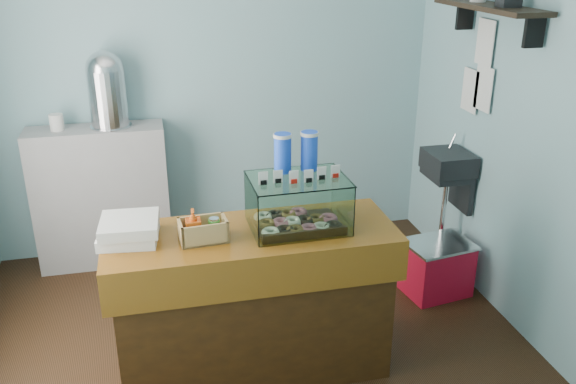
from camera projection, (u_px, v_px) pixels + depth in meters
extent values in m
plane|color=black|center=(248.00, 341.00, 3.90)|extent=(3.50, 3.50, 0.00)
cube|color=#7EB2B9|center=(211.00, 77.00, 4.72)|extent=(3.50, 0.04, 2.80)
cube|color=#7EB2B9|center=(313.00, 258.00, 2.02)|extent=(3.50, 0.04, 2.80)
cube|color=#7EB2B9|center=(524.00, 113.00, 3.73)|extent=(0.04, 3.00, 2.80)
cube|color=black|center=(448.00, 162.00, 4.38)|extent=(0.30, 0.35, 0.15)
cube|color=black|center=(462.00, 186.00, 4.49)|extent=(0.04, 0.30, 0.35)
cylinder|color=silver|center=(453.00, 142.00, 4.44)|extent=(0.02, 0.02, 0.12)
cylinder|color=silver|center=(444.00, 207.00, 4.52)|extent=(0.04, 0.04, 0.45)
cube|color=black|center=(489.00, 7.00, 3.74)|extent=(0.25, 1.00, 0.03)
cube|color=black|center=(534.00, 32.00, 3.44)|extent=(0.12, 0.03, 0.18)
cube|color=black|center=(465.00, 16.00, 4.16)|extent=(0.12, 0.03, 0.18)
cube|color=silver|center=(483.00, 89.00, 4.11)|extent=(0.01, 0.21, 0.30)
cube|color=silver|center=(470.00, 90.00, 4.29)|extent=(0.01, 0.21, 0.30)
cube|color=silver|center=(485.00, 42.00, 4.05)|extent=(0.01, 0.21, 0.30)
cube|color=#41230C|center=(253.00, 307.00, 3.51)|extent=(1.50, 0.56, 0.84)
cube|color=#492609|center=(251.00, 237.00, 3.34)|extent=(1.60, 0.60, 0.06)
cube|color=#492609|center=(261.00, 281.00, 3.14)|extent=(1.60, 0.04, 0.18)
cube|color=gray|center=(102.00, 197.00, 4.69)|extent=(1.00, 0.32, 1.10)
cube|color=#351E10|center=(298.00, 225.00, 3.39)|extent=(0.47, 0.34, 0.02)
torus|color=beige|center=(272.00, 232.00, 3.24)|extent=(0.10, 0.10, 0.03)
torus|color=black|center=(284.00, 231.00, 3.26)|extent=(0.10, 0.10, 0.03)
torus|color=brown|center=(297.00, 230.00, 3.27)|extent=(0.10, 0.10, 0.03)
torus|color=#CB5F79|center=(309.00, 228.00, 3.29)|extent=(0.10, 0.10, 0.03)
torus|color=beige|center=(321.00, 227.00, 3.30)|extent=(0.10, 0.10, 0.03)
torus|color=black|center=(334.00, 225.00, 3.32)|extent=(0.10, 0.10, 0.03)
torus|color=brown|center=(267.00, 224.00, 3.34)|extent=(0.10, 0.10, 0.03)
torus|color=#CB5F79|center=(280.00, 223.00, 3.35)|extent=(0.10, 0.10, 0.03)
torus|color=beige|center=(292.00, 221.00, 3.37)|extent=(0.10, 0.10, 0.03)
torus|color=black|center=(304.00, 220.00, 3.38)|extent=(0.10, 0.10, 0.03)
torus|color=brown|center=(316.00, 219.00, 3.40)|extent=(0.10, 0.10, 0.03)
torus|color=#CB5F79|center=(328.00, 218.00, 3.42)|extent=(0.10, 0.10, 0.03)
torus|color=beige|center=(263.00, 216.00, 3.43)|extent=(0.10, 0.10, 0.03)
torus|color=black|center=(275.00, 215.00, 3.45)|extent=(0.10, 0.10, 0.03)
torus|color=brown|center=(287.00, 214.00, 3.46)|extent=(0.10, 0.10, 0.03)
torus|color=#CB5F79|center=(299.00, 212.00, 3.48)|extent=(0.10, 0.10, 0.03)
cube|color=white|center=(307.00, 217.00, 3.17)|extent=(0.52, 0.02, 0.28)
cube|color=white|center=(289.00, 191.00, 3.51)|extent=(0.52, 0.02, 0.28)
cube|color=white|center=(251.00, 208.00, 3.28)|extent=(0.01, 0.38, 0.28)
cube|color=white|center=(343.00, 199.00, 3.40)|extent=(0.01, 0.38, 0.28)
cube|color=white|center=(298.00, 179.00, 3.28)|extent=(0.54, 0.40, 0.01)
cube|color=silver|center=(264.00, 179.00, 3.18)|extent=(0.05, 0.00, 0.07)
cube|color=black|center=(264.00, 183.00, 3.19)|extent=(0.03, 0.02, 0.02)
cube|color=silver|center=(279.00, 177.00, 3.19)|extent=(0.05, 0.00, 0.07)
cube|color=black|center=(279.00, 182.00, 3.20)|extent=(0.03, 0.02, 0.02)
cube|color=silver|center=(293.00, 176.00, 3.21)|extent=(0.05, 0.00, 0.07)
cube|color=#AE180D|center=(293.00, 180.00, 3.22)|extent=(0.03, 0.02, 0.02)
cube|color=silver|center=(308.00, 175.00, 3.23)|extent=(0.05, 0.00, 0.07)
cube|color=black|center=(308.00, 179.00, 3.24)|extent=(0.03, 0.02, 0.02)
cube|color=silver|center=(322.00, 174.00, 3.25)|extent=(0.05, 0.00, 0.07)
cube|color=black|center=(322.00, 178.00, 3.26)|extent=(0.03, 0.02, 0.02)
cube|color=silver|center=(336.00, 172.00, 3.27)|extent=(0.05, 0.00, 0.07)
cube|color=#AE180D|center=(336.00, 176.00, 3.28)|extent=(0.03, 0.02, 0.02)
cylinder|color=blue|center=(283.00, 153.00, 3.33)|extent=(0.09, 0.09, 0.22)
cylinder|color=silver|center=(283.00, 135.00, 3.29)|extent=(0.10, 0.10, 0.02)
cylinder|color=blue|center=(309.00, 151.00, 3.37)|extent=(0.09, 0.09, 0.22)
cylinder|color=silver|center=(309.00, 133.00, 3.33)|extent=(0.10, 0.10, 0.02)
cube|color=tan|center=(204.00, 240.00, 3.23)|extent=(0.26, 0.17, 0.01)
cube|color=tan|center=(206.00, 236.00, 3.15)|extent=(0.25, 0.03, 0.12)
cube|color=tan|center=(201.00, 225.00, 3.27)|extent=(0.25, 0.03, 0.12)
cube|color=tan|center=(181.00, 233.00, 3.18)|extent=(0.03, 0.15, 0.12)
cube|color=tan|center=(225.00, 227.00, 3.24)|extent=(0.03, 0.15, 0.12)
imported|color=#CF5113|center=(193.00, 225.00, 3.18)|extent=(0.09, 0.09, 0.18)
cylinder|color=#328E26|center=(214.00, 229.00, 3.23)|extent=(0.06, 0.06, 0.10)
cylinder|color=silver|center=(214.00, 219.00, 3.21)|extent=(0.05, 0.05, 0.01)
cube|color=silver|center=(129.00, 234.00, 3.24)|extent=(0.33, 0.33, 0.06)
cube|color=silver|center=(129.00, 225.00, 3.20)|extent=(0.32, 0.32, 0.06)
cylinder|color=silver|center=(111.00, 126.00, 4.51)|extent=(0.30, 0.30, 0.01)
cylinder|color=silver|center=(108.00, 98.00, 4.43)|extent=(0.27, 0.27, 0.41)
sphere|color=silver|center=(105.00, 70.00, 4.35)|extent=(0.27, 0.27, 0.27)
cube|color=red|center=(437.00, 269.00, 4.38)|extent=(0.48, 0.39, 0.38)
cube|color=silver|center=(439.00, 244.00, 4.30)|extent=(0.51, 0.42, 0.02)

